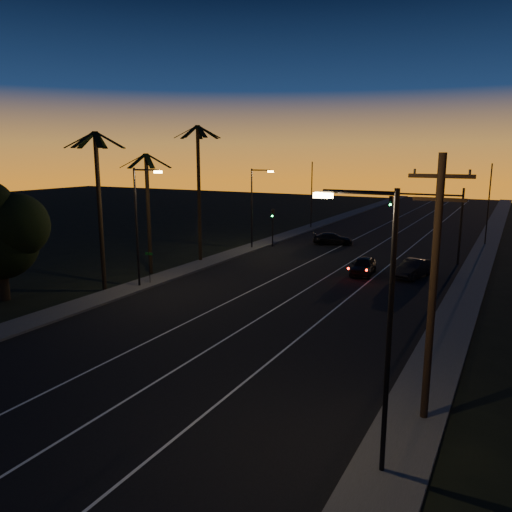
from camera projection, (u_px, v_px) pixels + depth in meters
The scene contains 21 objects.
road at pixel (322, 276), 41.62m from camera, with size 20.00×170.00×0.01m, color black.
sidewalk_left at pixel (209, 262), 46.75m from camera, with size 2.40×170.00×0.16m, color #343431.
sidewalk_right at pixel (466, 292), 36.46m from camera, with size 2.40×170.00×0.16m, color #343431.
lane_stripe_left at pixel (289, 272), 42.99m from camera, with size 0.12×160.00×0.01m, color silver.
lane_stripe_mid at pixel (328, 276), 41.39m from camera, with size 0.12×160.00×0.01m, color silver.
lane_stripe_right at pixel (369, 281), 39.78m from camera, with size 0.12×160.00×0.01m, color silver.
palm_near at pixel (99, 195), 35.61m from camera, with size 4.25×4.16×11.53m.
palm_mid at pixel (148, 200), 41.24m from camera, with size 4.25×4.16×10.03m.
palm_far at pixel (199, 180), 45.70m from camera, with size 4.25×4.16×12.53m.
streetlight_left_near at pixel (139, 218), 36.82m from camera, with size 2.55×0.26×9.00m.
streetlight_left_far at pixel (254, 202), 52.44m from camera, with size 2.55×0.26×8.50m.
streetlight_right_near at pixel (380, 312), 14.87m from camera, with size 2.55×0.26×9.00m.
street_sign at pixel (149, 264), 38.46m from camera, with size 0.70×0.06×2.60m.
utility_pole at pixel (433, 285), 17.92m from camera, with size 2.20×0.28×10.00m.
signal_mast at pixel (434, 211), 46.03m from camera, with size 7.10×0.41×7.00m.
signal_post at pixel (273, 221), 54.05m from camera, with size 0.28×0.37×4.20m.
far_pole_left at pixel (312, 195), 67.41m from camera, with size 0.14×0.14×9.00m, color black.
far_pole_right at pixel (488, 205), 54.71m from camera, with size 0.14×0.14×9.00m, color black.
lead_car at pixel (363, 266), 42.00m from camera, with size 2.12×4.92×1.46m.
right_car at pixel (413, 269), 40.94m from camera, with size 2.61×4.69×1.46m.
cross_car at pixel (333, 239), 55.95m from camera, with size 4.84×3.26×1.30m.
Camera 1 is at (14.10, -8.31, 9.93)m, focal length 35.00 mm.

